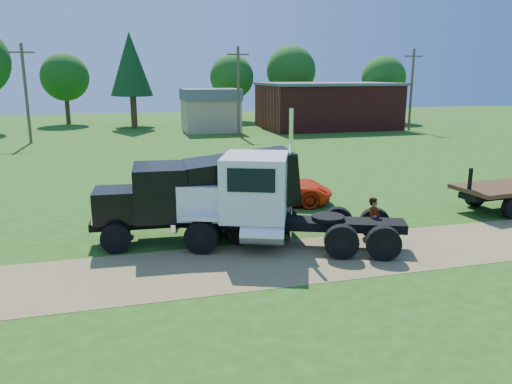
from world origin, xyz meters
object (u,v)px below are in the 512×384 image
object	(u,v)px
spectator_a	(374,221)
white_semi_tractor	(258,200)
black_dump_truck	(204,191)
orange_pickup	(276,188)

from	to	relation	value
spectator_a	white_semi_tractor	bearing A→B (deg)	133.14
black_dump_truck	spectator_a	world-z (taller)	black_dump_truck
black_dump_truck	spectator_a	bearing A→B (deg)	-16.76
spectator_a	black_dump_truck	bearing A→B (deg)	125.47
black_dump_truck	orange_pickup	size ratio (longest dim) A/B	1.45
orange_pickup	spectator_a	size ratio (longest dim) A/B	3.10
white_semi_tractor	spectator_a	size ratio (longest dim) A/B	4.77
white_semi_tractor	orange_pickup	bearing A→B (deg)	87.31
black_dump_truck	spectator_a	distance (m)	6.59
black_dump_truck	orange_pickup	xyz separation A→B (m)	(4.34, 4.40, -1.12)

